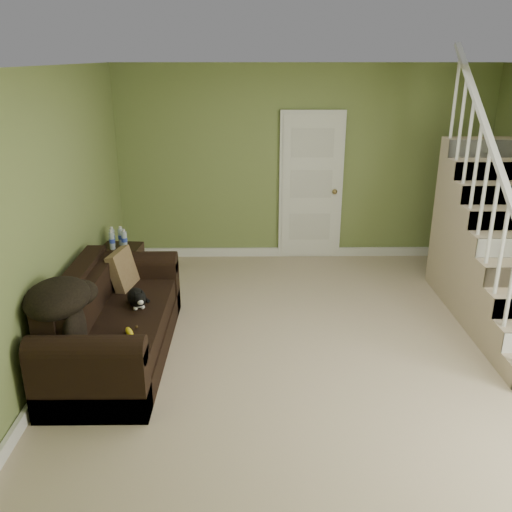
{
  "coord_description": "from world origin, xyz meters",
  "views": [
    {
      "loc": [
        -0.72,
        -4.51,
        2.68
      ],
      "look_at": [
        -0.67,
        0.43,
        0.85
      ],
      "focal_mm": 38.0,
      "sensor_mm": 36.0,
      "label": 1
    }
  ],
  "objects_px": {
    "sofa": "(112,326)",
    "banana": "(129,333)",
    "side_table": "(122,268)",
    "cat": "(136,298)"
  },
  "relations": [
    {
      "from": "sofa",
      "to": "banana",
      "type": "relative_size",
      "value": 10.71
    },
    {
      "from": "side_table",
      "to": "banana",
      "type": "distance_m",
      "value": 2.06
    },
    {
      "from": "cat",
      "to": "banana",
      "type": "distance_m",
      "value": 0.58
    },
    {
      "from": "cat",
      "to": "banana",
      "type": "bearing_deg",
      "value": -106.24
    },
    {
      "from": "sofa",
      "to": "banana",
      "type": "distance_m",
      "value": 0.54
    },
    {
      "from": "sofa",
      "to": "banana",
      "type": "bearing_deg",
      "value": -58.96
    },
    {
      "from": "sofa",
      "to": "cat",
      "type": "distance_m",
      "value": 0.33
    },
    {
      "from": "sofa",
      "to": "cat",
      "type": "height_order",
      "value": "sofa"
    },
    {
      "from": "side_table",
      "to": "banana",
      "type": "height_order",
      "value": "side_table"
    },
    {
      "from": "banana",
      "to": "cat",
      "type": "bearing_deg",
      "value": 71.0
    }
  ]
}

